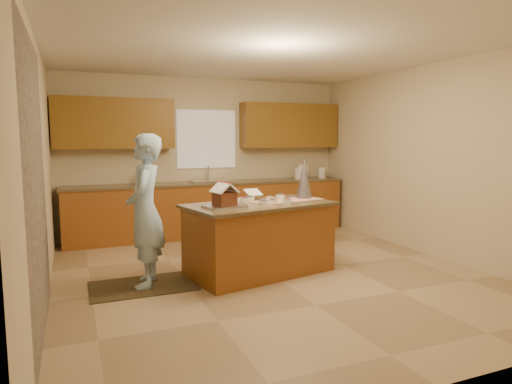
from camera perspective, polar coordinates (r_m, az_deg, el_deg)
floor at (r=5.61m, az=1.75°, el=-10.38°), size 5.50×5.50×0.00m
ceiling at (r=5.46m, az=1.86°, el=17.82°), size 5.50×5.50×0.00m
wall_back at (r=7.95m, az=-6.38°, el=4.55°), size 5.50×5.50×0.00m
wall_front at (r=3.08m, az=23.29°, el=0.54°), size 5.50×5.50×0.00m
wall_left at (r=4.90m, az=-25.92°, el=2.54°), size 5.50×5.50×0.00m
wall_right at (r=6.79m, az=21.48°, el=3.74°), size 5.50×5.50×0.00m
stone_accent at (r=4.12m, az=-26.22°, el=0.43°), size 0.00×2.50×2.50m
window_curtain at (r=7.92m, az=-6.35°, el=6.71°), size 1.05×0.03×1.00m
back_counter_base at (r=7.75m, az=-5.68°, el=-2.26°), size 4.80×0.60×0.88m
back_counter_top at (r=7.70m, az=-5.72°, el=1.13°), size 4.85×0.63×0.04m
upper_cabinet_left at (r=7.49m, az=-17.64°, el=8.35°), size 1.85×0.35×0.80m
upper_cabinet_right at (r=8.35m, az=4.31°, el=8.45°), size 1.85×0.35×0.80m
sink at (r=7.70m, az=-5.72°, el=1.05°), size 0.70×0.45×0.12m
faucet at (r=7.85m, az=-6.11°, el=2.41°), size 0.03×0.03×0.28m
island_base at (r=5.53m, az=0.49°, el=-6.14°), size 1.85×1.18×0.84m
island_top at (r=5.45m, az=0.49°, el=-1.64°), size 1.94×1.27×0.04m
table_runner at (r=5.69m, az=4.05°, el=-1.06°), size 1.00×0.53×0.01m
baking_tray at (r=5.12m, az=-4.04°, el=-1.84°), size 0.49×0.41×0.02m
cookbook at (r=5.81m, az=-0.37°, el=-0.07°), size 0.24×0.20×0.09m
tinsel_tree at (r=5.90m, az=6.19°, el=1.72°), size 0.25×0.25×0.52m
rug at (r=5.30m, az=-14.24°, el=-11.55°), size 1.16×0.75×0.01m
boy at (r=5.11m, az=-13.97°, el=-2.32°), size 0.56×0.71×1.70m
canister_a at (r=8.33m, az=5.48°, el=2.44°), size 0.16×0.16×0.22m
canister_b at (r=8.37m, az=6.04°, el=2.59°), size 0.18×0.18×0.26m
canister_c at (r=8.57m, az=8.43°, el=2.46°), size 0.14×0.14×0.20m
paper_towel at (r=7.44m, az=-14.17°, el=1.83°), size 0.11×0.11×0.24m
gingerbread_house at (r=5.11m, az=-4.05°, el=-0.60°), size 0.31×0.31×0.27m
candy_bowls at (r=5.57m, az=0.90°, el=-0.98°), size 0.77×0.55×0.05m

